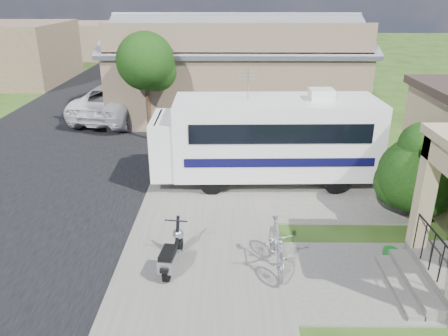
{
  "coord_description": "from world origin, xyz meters",
  "views": [
    {
      "loc": [
        -0.38,
        -9.21,
        6.1
      ],
      "look_at": [
        -0.5,
        2.5,
        1.3
      ],
      "focal_mm": 35.0,
      "sensor_mm": 36.0,
      "label": 1
    }
  ],
  "objects_px": {
    "shrub": "(419,171)",
    "van": "(133,74)",
    "garden_hose": "(390,254)",
    "motorhome": "(267,137)",
    "pickup_truck": "(120,100)",
    "bicycle": "(277,248)",
    "scooter": "(172,254)"
  },
  "relations": [
    {
      "from": "shrub",
      "to": "van",
      "type": "height_order",
      "value": "shrub"
    },
    {
      "from": "garden_hose",
      "to": "shrub",
      "type": "bearing_deg",
      "value": 57.46
    },
    {
      "from": "motorhome",
      "to": "pickup_truck",
      "type": "distance_m",
      "value": 10.58
    },
    {
      "from": "motorhome",
      "to": "garden_hose",
      "type": "xyz_separation_m",
      "value": [
        2.73,
        -4.53,
        -1.52
      ]
    },
    {
      "from": "bicycle",
      "to": "van",
      "type": "height_order",
      "value": "van"
    },
    {
      "from": "motorhome",
      "to": "garden_hose",
      "type": "bearing_deg",
      "value": -60.4
    },
    {
      "from": "scooter",
      "to": "bicycle",
      "type": "bearing_deg",
      "value": 10.73
    },
    {
      "from": "motorhome",
      "to": "pickup_truck",
      "type": "relative_size",
      "value": 1.15
    },
    {
      "from": "scooter",
      "to": "pickup_truck",
      "type": "bearing_deg",
      "value": 115.49
    },
    {
      "from": "shrub",
      "to": "bicycle",
      "type": "bearing_deg",
      "value": -148.81
    },
    {
      "from": "bicycle",
      "to": "van",
      "type": "distance_m",
      "value": 22.02
    },
    {
      "from": "shrub",
      "to": "pickup_truck",
      "type": "xyz_separation_m",
      "value": [
        -10.77,
        10.65,
        -0.58
      ]
    },
    {
      "from": "van",
      "to": "garden_hose",
      "type": "relative_size",
      "value": 16.06
    },
    {
      "from": "bicycle",
      "to": "van",
      "type": "bearing_deg",
      "value": 106.12
    },
    {
      "from": "motorhome",
      "to": "scooter",
      "type": "relative_size",
      "value": 4.69
    },
    {
      "from": "bicycle",
      "to": "motorhome",
      "type": "bearing_deg",
      "value": 84.46
    },
    {
      "from": "motorhome",
      "to": "garden_hose",
      "type": "distance_m",
      "value": 5.5
    },
    {
      "from": "motorhome",
      "to": "van",
      "type": "xyz_separation_m",
      "value": [
        -7.67,
        15.62,
        -0.74
      ]
    },
    {
      "from": "shrub",
      "to": "garden_hose",
      "type": "height_order",
      "value": "shrub"
    },
    {
      "from": "scooter",
      "to": "garden_hose",
      "type": "height_order",
      "value": "scooter"
    },
    {
      "from": "pickup_truck",
      "to": "bicycle",
      "type": "bearing_deg",
      "value": 128.63
    },
    {
      "from": "garden_hose",
      "to": "scooter",
      "type": "bearing_deg",
      "value": -172.9
    },
    {
      "from": "motorhome",
      "to": "van",
      "type": "bearing_deg",
      "value": 114.66
    },
    {
      "from": "van",
      "to": "garden_hose",
      "type": "bearing_deg",
      "value": -59.2
    },
    {
      "from": "motorhome",
      "to": "bicycle",
      "type": "relative_size",
      "value": 3.87
    },
    {
      "from": "van",
      "to": "garden_hose",
      "type": "height_order",
      "value": "van"
    },
    {
      "from": "scooter",
      "to": "pickup_truck",
      "type": "height_order",
      "value": "pickup_truck"
    },
    {
      "from": "bicycle",
      "to": "garden_hose",
      "type": "bearing_deg",
      "value": 6.74
    },
    {
      "from": "scooter",
      "to": "garden_hose",
      "type": "bearing_deg",
      "value": 14.96
    },
    {
      "from": "pickup_truck",
      "to": "motorhome",
      "type": "bearing_deg",
      "value": 141.85
    },
    {
      "from": "garden_hose",
      "to": "motorhome",
      "type": "bearing_deg",
      "value": 121.1
    },
    {
      "from": "shrub",
      "to": "scooter",
      "type": "relative_size",
      "value": 1.83
    }
  ]
}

